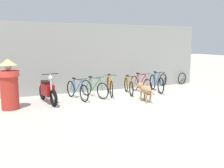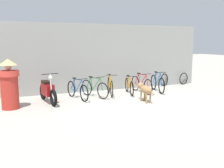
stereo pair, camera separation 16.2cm
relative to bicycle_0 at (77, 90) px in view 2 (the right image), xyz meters
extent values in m
plane|color=#B7B2A5|center=(1.86, -2.13, -0.35)|extent=(60.00, 60.00, 0.00)
cube|color=gray|center=(1.86, 1.41, 1.14)|extent=(9.61, 0.20, 2.97)
torus|color=black|center=(0.10, -0.54, -0.03)|extent=(0.16, 0.64, 0.64)
torus|color=black|center=(-0.10, 0.54, -0.03)|extent=(0.16, 0.64, 0.64)
cylinder|color=#1959A5|center=(0.02, -0.12, 0.18)|extent=(0.12, 0.54, 0.53)
cylinder|color=#1959A5|center=(-0.03, 0.19, 0.17)|extent=(0.05, 0.14, 0.49)
cylinder|color=#1959A5|center=(0.01, -0.07, 0.42)|extent=(0.14, 0.63, 0.06)
cylinder|color=#1959A5|center=(-0.06, 0.34, -0.05)|extent=(0.10, 0.41, 0.08)
cylinder|color=#1959A5|center=(-0.07, 0.39, 0.19)|extent=(0.08, 0.33, 0.45)
cylinder|color=#1959A5|center=(0.08, -0.46, 0.21)|extent=(0.06, 0.19, 0.48)
cube|color=black|center=(-0.04, 0.24, 0.44)|extent=(0.10, 0.19, 0.05)
cylinder|color=black|center=(0.07, -0.38, 0.48)|extent=(0.46, 0.10, 0.02)
torus|color=black|center=(0.89, -0.40, -0.02)|extent=(0.26, 0.63, 0.65)
torus|color=black|center=(0.56, 0.54, -0.02)|extent=(0.26, 0.63, 0.65)
cylinder|color=#1E7238|center=(0.76, -0.04, 0.19)|extent=(0.19, 0.48, 0.54)
cylinder|color=#1E7238|center=(0.67, 0.23, 0.17)|extent=(0.07, 0.13, 0.49)
cylinder|color=#1E7238|center=(0.75, 0.01, 0.43)|extent=(0.22, 0.55, 0.06)
cylinder|color=#1E7238|center=(0.62, 0.36, -0.05)|extent=(0.15, 0.37, 0.08)
cylinder|color=#1E7238|center=(0.60, 0.41, 0.20)|extent=(0.13, 0.29, 0.45)
cylinder|color=#1E7238|center=(0.87, -0.33, 0.21)|extent=(0.09, 0.18, 0.48)
cube|color=black|center=(0.65, 0.28, 0.45)|extent=(0.13, 0.19, 0.05)
cylinder|color=black|center=(0.84, -0.26, 0.49)|extent=(0.44, 0.18, 0.02)
torus|color=black|center=(1.31, -0.30, 0.00)|extent=(0.23, 0.67, 0.68)
torus|color=black|center=(1.62, 0.71, 0.00)|extent=(0.23, 0.67, 0.68)
cylinder|color=orange|center=(1.43, 0.09, 0.22)|extent=(0.18, 0.51, 0.57)
cylinder|color=orange|center=(1.52, 0.38, 0.20)|extent=(0.07, 0.14, 0.52)
cylinder|color=orange|center=(1.45, 0.14, 0.47)|extent=(0.20, 0.59, 0.06)
cylinder|color=orange|center=(1.56, 0.52, -0.03)|extent=(0.14, 0.39, 0.08)
cylinder|color=orange|center=(1.58, 0.57, 0.23)|extent=(0.12, 0.31, 0.48)
cylinder|color=orange|center=(1.34, -0.23, 0.24)|extent=(0.08, 0.19, 0.50)
cube|color=black|center=(1.54, 0.43, 0.49)|extent=(0.12, 0.19, 0.05)
cylinder|color=black|center=(1.36, -0.15, 0.53)|extent=(0.45, 0.16, 0.02)
torus|color=black|center=(2.15, -0.40, -0.04)|extent=(0.21, 0.60, 0.62)
torus|color=black|center=(2.44, 0.60, -0.04)|extent=(0.21, 0.60, 0.62)
cylinder|color=orange|center=(2.27, -0.01, 0.16)|extent=(0.17, 0.50, 0.51)
cylinder|color=orange|center=(2.35, 0.28, 0.15)|extent=(0.06, 0.13, 0.47)
cylinder|color=orange|center=(2.28, 0.04, 0.39)|extent=(0.19, 0.58, 0.06)
cylinder|color=orange|center=(2.39, 0.41, -0.06)|extent=(0.14, 0.39, 0.07)
cylinder|color=orange|center=(2.40, 0.46, 0.17)|extent=(0.11, 0.30, 0.43)
cylinder|color=orange|center=(2.18, -0.32, 0.18)|extent=(0.08, 0.18, 0.46)
cube|color=black|center=(2.36, 0.33, 0.41)|extent=(0.12, 0.19, 0.05)
cylinder|color=black|center=(2.20, -0.25, 0.45)|extent=(0.45, 0.15, 0.02)
torus|color=black|center=(2.92, -0.41, -0.01)|extent=(0.04, 0.67, 0.67)
torus|color=black|center=(2.91, 0.69, -0.01)|extent=(0.04, 0.67, 0.67)
cylinder|color=red|center=(2.91, 0.02, 0.20)|extent=(0.03, 0.54, 0.55)
cylinder|color=red|center=(2.91, 0.33, 0.19)|extent=(0.03, 0.14, 0.51)
cylinder|color=red|center=(2.91, 0.07, 0.45)|extent=(0.03, 0.63, 0.06)
cylinder|color=red|center=(2.91, 0.48, -0.04)|extent=(0.03, 0.41, 0.08)
cylinder|color=red|center=(2.91, 0.54, 0.21)|extent=(0.03, 0.32, 0.47)
cylinder|color=red|center=(2.92, -0.32, 0.23)|extent=(0.03, 0.19, 0.49)
cube|color=black|center=(2.91, 0.39, 0.47)|extent=(0.07, 0.18, 0.05)
cylinder|color=black|center=(2.92, -0.24, 0.51)|extent=(0.46, 0.03, 0.02)
torus|color=black|center=(3.54, -0.46, 0.00)|extent=(0.21, 0.69, 0.70)
torus|color=black|center=(3.78, 0.53, 0.00)|extent=(0.21, 0.69, 0.70)
cylinder|color=#1959A5|center=(3.63, -0.08, 0.23)|extent=(0.15, 0.50, 0.58)
cylinder|color=#1959A5|center=(3.70, 0.21, 0.21)|extent=(0.06, 0.13, 0.53)
cylinder|color=#1959A5|center=(3.65, -0.03, 0.49)|extent=(0.17, 0.58, 0.06)
cylinder|color=#1959A5|center=(3.74, 0.35, -0.02)|extent=(0.12, 0.38, 0.08)
cylinder|color=#1959A5|center=(3.75, 0.40, 0.24)|extent=(0.10, 0.30, 0.49)
cylinder|color=#1959A5|center=(3.56, -0.39, 0.26)|extent=(0.07, 0.18, 0.52)
cube|color=black|center=(3.72, 0.26, 0.51)|extent=(0.11, 0.19, 0.05)
cylinder|color=black|center=(3.57, -0.31, 0.55)|extent=(0.45, 0.13, 0.02)
torus|color=black|center=(-1.07, -0.79, -0.05)|extent=(0.17, 0.60, 0.59)
torus|color=black|center=(-1.22, 0.48, -0.05)|extent=(0.17, 0.60, 0.59)
cube|color=maroon|center=(-1.15, -0.15, 0.14)|extent=(0.37, 0.81, 0.41)
cube|color=black|center=(-1.16, -0.01, 0.39)|extent=(0.30, 0.53, 0.10)
cylinder|color=silver|center=(-1.10, -0.55, 0.44)|extent=(0.07, 0.15, 0.61)
cylinder|color=silver|center=(-1.08, -0.69, 0.04)|extent=(0.06, 0.22, 0.21)
cylinder|color=black|center=(-1.11, -0.50, 0.74)|extent=(0.58, 0.09, 0.03)
sphere|color=silver|center=(-1.10, -0.53, 0.62)|extent=(0.16, 0.16, 0.14)
ellipsoid|color=#997247|center=(2.14, -1.50, 0.12)|extent=(0.31, 0.68, 0.29)
cylinder|color=#997247|center=(2.07, -1.28, -0.17)|extent=(0.07, 0.07, 0.36)
cylinder|color=#997247|center=(2.23, -1.29, -0.17)|extent=(0.07, 0.07, 0.36)
cylinder|color=#997247|center=(2.05, -1.70, -0.17)|extent=(0.07, 0.07, 0.36)
cylinder|color=#997247|center=(2.21, -1.71, -0.17)|extent=(0.07, 0.07, 0.36)
sphere|color=#997247|center=(2.16, -1.09, 0.20)|extent=(0.25, 0.25, 0.25)
ellipsoid|color=#997247|center=(2.16, -0.99, 0.18)|extent=(0.10, 0.14, 0.09)
cylinder|color=#997247|center=(2.12, -1.95, 0.09)|extent=(0.06, 0.29, 0.16)
cylinder|color=#B72D23|center=(-2.44, -0.54, 0.29)|extent=(0.61, 0.61, 1.27)
cylinder|color=#D63C32|center=(-2.44, -0.54, 0.83)|extent=(0.71, 0.71, 0.18)
sphere|color=tan|center=(-2.44, -0.54, 1.04)|extent=(0.22, 0.22, 0.20)
cone|color=tan|center=(-2.44, -0.54, 1.20)|extent=(0.64, 0.64, 0.21)
torus|color=black|center=(6.02, 1.17, -0.04)|extent=(0.61, 0.16, 0.61)
torus|color=black|center=(4.82, 1.17, -0.03)|extent=(0.60, 0.28, 0.63)
camera|label=1|loc=(-2.92, -9.51, 1.84)|focal=42.00mm
camera|label=2|loc=(-2.77, -9.58, 1.84)|focal=42.00mm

